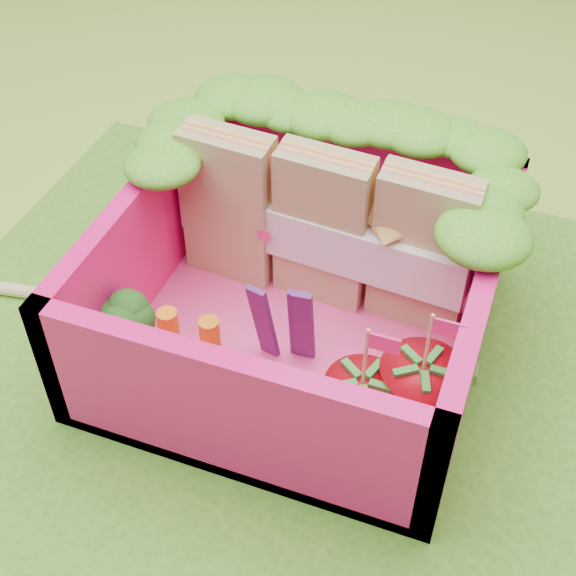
% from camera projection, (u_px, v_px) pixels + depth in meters
% --- Properties ---
extents(ground, '(14.00, 14.00, 0.00)m').
position_uv_depth(ground, '(256.00, 378.00, 2.91)').
color(ground, '#9DC738').
rests_on(ground, ground).
extents(placemat, '(2.60, 2.60, 0.03)m').
position_uv_depth(placemat, '(256.00, 375.00, 2.90)').
color(placemat, '#4C9221').
rests_on(placemat, ground).
extents(bento_floor, '(1.30, 1.30, 0.05)m').
position_uv_depth(bento_floor, '(300.00, 334.00, 2.99)').
color(bento_floor, '#EF3D87').
rests_on(bento_floor, placemat).
extents(bento_box, '(1.30, 1.30, 0.55)m').
position_uv_depth(bento_box, '(300.00, 286.00, 2.82)').
color(bento_box, '#FF1576').
rests_on(bento_box, placemat).
extents(lettuce_ruffle, '(1.43, 0.77, 0.11)m').
position_uv_depth(lettuce_ruffle, '(345.00, 136.00, 2.90)').
color(lettuce_ruffle, '#30921A').
rests_on(lettuce_ruffle, bento_box).
extents(sandwich_stack, '(1.12, 0.26, 0.62)m').
position_uv_depth(sandwich_stack, '(324.00, 229.00, 2.92)').
color(sandwich_stack, tan).
rests_on(sandwich_stack, bento_floor).
extents(broccoli, '(0.33, 0.33, 0.26)m').
position_uv_depth(broccoli, '(134.00, 319.00, 2.75)').
color(broccoli, '#549046').
rests_on(broccoli, bento_floor).
extents(carrot_sticks, '(0.21, 0.10, 0.28)m').
position_uv_depth(carrot_sticks, '(190.00, 345.00, 2.73)').
color(carrot_sticks, orange).
rests_on(carrot_sticks, bento_floor).
extents(purple_wedges, '(0.21, 0.07, 0.38)m').
position_uv_depth(purple_wedges, '(289.00, 324.00, 2.73)').
color(purple_wedges, '#411751').
rests_on(purple_wedges, bento_floor).
extents(strawberry_left, '(0.24, 0.24, 0.48)m').
position_uv_depth(strawberry_left, '(361.00, 406.00, 2.55)').
color(strawberry_left, '#B40B18').
rests_on(strawberry_left, bento_floor).
extents(strawberry_right, '(0.27, 0.27, 0.51)m').
position_uv_depth(strawberry_right, '(419.00, 396.00, 2.57)').
color(strawberry_right, '#B40B18').
rests_on(strawberry_right, bento_floor).
extents(snap_peas, '(0.65, 0.50, 0.05)m').
position_uv_depth(snap_peas, '(371.00, 384.00, 2.75)').
color(snap_peas, '#58C33D').
rests_on(snap_peas, bento_floor).
extents(chopsticks, '(2.11, 0.41, 0.05)m').
position_uv_depth(chopsticks, '(8.00, 289.00, 3.17)').
color(chopsticks, '#DFCB7A').
rests_on(chopsticks, placemat).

